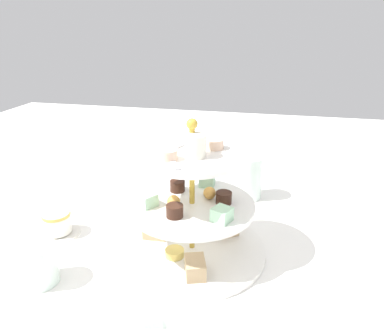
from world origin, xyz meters
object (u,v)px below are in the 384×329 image
object	(u,v)px
butter_knife_left	(375,293)
butter_knife_right	(128,189)
tiered_serving_stand	(192,215)
teacup_with_saucer	(57,224)
water_glass_tall_right	(249,177)
water_glass_short_left	(38,264)

from	to	relation	value
butter_knife_left	butter_knife_right	bearing A→B (deg)	81.21
tiered_serving_stand	butter_knife_right	distance (m)	0.34
butter_knife_right	tiered_serving_stand	bearing A→B (deg)	81.44
tiered_serving_stand	butter_knife_right	xyz separation A→B (m)	(-0.24, -0.23, -0.08)
teacup_with_saucer	butter_knife_left	bearing A→B (deg)	85.33
teacup_with_saucer	butter_knife_right	size ratio (longest dim) A/B	0.53
butter_knife_left	butter_knife_right	distance (m)	0.62
tiered_serving_stand	water_glass_tall_right	distance (m)	0.28
teacup_with_saucer	butter_knife_right	world-z (taller)	teacup_with_saucer
butter_knife_left	butter_knife_right	xyz separation A→B (m)	(-0.29, -0.55, 0.00)
tiered_serving_stand	water_glass_short_left	distance (m)	0.28
tiered_serving_stand	water_glass_tall_right	xyz separation A→B (m)	(-0.26, 0.09, -0.03)
water_glass_short_left	butter_knife_right	distance (m)	0.38
tiered_serving_stand	butter_knife_left	bearing A→B (deg)	81.16
butter_knife_right	water_glass_tall_right	bearing A→B (deg)	132.37
tiered_serving_stand	water_glass_short_left	xyz separation A→B (m)	(0.14, -0.24, -0.05)
butter_knife_left	tiered_serving_stand	bearing A→B (deg)	99.70
teacup_with_saucer	butter_knife_left	size ratio (longest dim) A/B	0.53
teacup_with_saucer	tiered_serving_stand	bearing A→B (deg)	90.01
tiered_serving_stand	water_glass_short_left	bearing A→B (deg)	-58.94
water_glass_short_left	butter_knife_left	distance (m)	0.57
water_glass_short_left	teacup_with_saucer	world-z (taller)	water_glass_short_left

